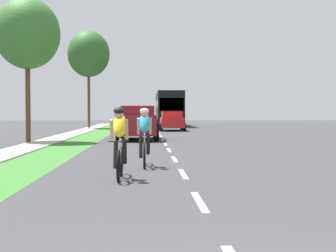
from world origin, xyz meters
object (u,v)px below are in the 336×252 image
street_tree_near (27,34)px  street_tree_far (89,54)px  cyclist_trailing (144,137)px  sedan_red (172,121)px  bus_black (169,107)px  suv_maroon (138,122)px  cyclist_lead (120,142)px

street_tree_near → street_tree_far: bearing=88.2°
cyclist_trailing → sedan_red: bearing=85.2°
cyclist_trailing → street_tree_near: (-5.75, 10.82, 4.48)m
sedan_red → bus_black: 12.12m
cyclist_trailing → street_tree_far: 31.40m
suv_maroon → street_tree_near: street_tree_near is taller
cyclist_lead → cyclist_trailing: same height
cyclist_lead → cyclist_trailing: size_ratio=1.00×
cyclist_lead → suv_maroon: bearing=89.5°
suv_maroon → street_tree_far: street_tree_far is taller
cyclist_lead → suv_maroon: 14.80m
cyclist_trailing → cyclist_lead: bearing=-102.8°
suv_maroon → bus_black: size_ratio=0.41×
cyclist_lead → suv_maroon: suv_maroon is taller
sedan_red → bus_black: bearing=88.5°
cyclist_trailing → sedan_red: 24.77m
cyclist_lead → street_tree_far: (-4.61, 32.76, 5.87)m
cyclist_lead → sedan_red: cyclist_lead is taller
street_tree_near → sedan_red: bearing=60.6°
cyclist_trailing → bus_black: (2.38, 36.74, 1.17)m
cyclist_trailing → bus_black: bearing=86.3°
cyclist_lead → street_tree_near: street_tree_near is taller
sedan_red → street_tree_far: 10.94m
street_tree_near → cyclist_trailing: bearing=-62.0°
cyclist_trailing → street_tree_near: street_tree_near is taller
cyclist_lead → bus_black: bearing=85.7°
bus_black → street_tree_near: 27.37m
street_tree_far → sedan_red: bearing=-38.6°
sedan_red → bus_black: bus_black is taller
suv_maroon → street_tree_near: (-5.35, -1.65, 4.35)m
cyclist_lead → street_tree_near: 14.85m
cyclist_trailing → street_tree_near: 13.05m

